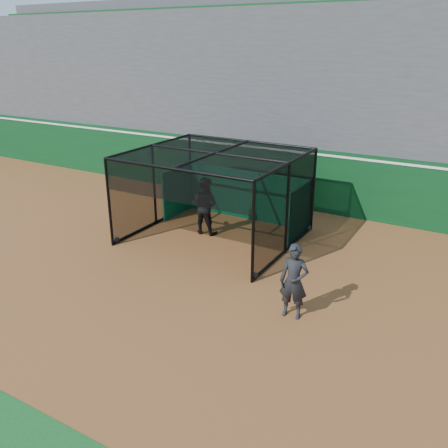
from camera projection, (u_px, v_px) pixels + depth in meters
The scene contains 6 objects.
ground at pixel (176, 291), 13.06m from camera, with size 120.00×120.00×0.00m, color brown.
outfield_wall at pixel (295, 176), 19.46m from camera, with size 50.00×0.50×2.50m.
grandstand at pixel (331, 89), 21.37m from camera, with size 50.00×7.85×8.95m.
batting_cage at pixel (216, 197), 16.19m from camera, with size 5.37×4.85×2.99m.
batter at pixel (204, 206), 16.74m from camera, with size 1.00×0.78×2.06m, color black.
on_deck_player at pixel (294, 281), 11.55m from camera, with size 0.76×0.55×1.93m.
Camera 1 is at (6.93, -9.31, 6.40)m, focal length 38.00 mm.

